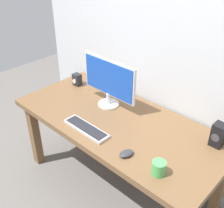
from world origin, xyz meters
TOP-DOWN VIEW (x-y plane):
  - ground_plane at (0.00, 0.00)m, footprint 6.00×6.00m
  - wall_back at (0.00, 0.44)m, footprint 2.61×0.04m
  - desk at (0.00, 0.00)m, footprint 1.73×0.79m
  - monitor at (-0.21, 0.12)m, footprint 0.53×0.18m
  - keyboard_primary at (-0.08, -0.26)m, footprint 0.39×0.11m
  - mouse at (0.32, -0.26)m, footprint 0.09×0.11m
  - speaker_right at (0.70, 0.25)m, footprint 0.08×0.09m
  - audio_controller at (-0.68, 0.17)m, footprint 0.08×0.07m
  - coffee_mug at (0.56, -0.25)m, footprint 0.09×0.09m

SIDE VIEW (x-z plane):
  - ground_plane at x=0.00m, z-range 0.00..0.00m
  - desk at x=0.00m, z-range 0.27..0.99m
  - keyboard_primary at x=-0.08m, z-range 0.72..0.74m
  - mouse at x=0.32m, z-range 0.72..0.75m
  - coffee_mug at x=0.56m, z-range 0.72..0.81m
  - audio_controller at x=-0.68m, z-range 0.72..0.83m
  - speaker_right at x=0.70m, z-range 0.72..0.89m
  - monitor at x=-0.21m, z-range 0.74..1.15m
  - wall_back at x=0.00m, z-range 0.00..3.00m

